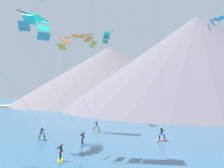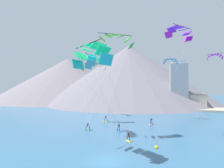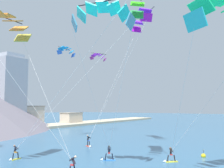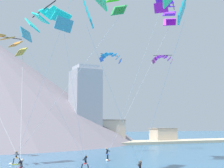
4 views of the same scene
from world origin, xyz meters
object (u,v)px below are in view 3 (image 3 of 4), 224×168
object	(u,v)px
kitesurfer_near_trail	(169,158)
parafoil_kite_far_right	(103,14)
kitesurfer_near_lead	(89,143)
parafoil_kite_far_left	(4,23)
race_marker_buoy	(203,156)
kitesurfer_far_right	(107,156)
parafoil_kite_distant_high_outer	(98,56)
kitesurfer_mid_center	(14,155)
parafoil_kite_distant_low_drift	(66,50)
kitesurfer_far_left	(74,168)
parafoil_kite_near_lead	(141,18)
parafoil_kite_near_trail	(224,12)

from	to	relation	value
kitesurfer_near_trail	parafoil_kite_far_right	xyz separation A→B (m)	(-8.15, 3.31, 14.43)
kitesurfer_near_lead	parafoil_kite_far_right	xyz separation A→B (m)	(-11.66, -10.81, 14.32)
parafoil_kite_far_left	race_marker_buoy	xyz separation A→B (m)	(16.39, -16.38, -14.94)
kitesurfer_far_right	parafoil_kite_distant_high_outer	bearing A→B (deg)	38.42
kitesurfer_mid_center	parafoil_kite_far_left	distance (m)	14.94
kitesurfer_near_trail	parafoil_kite_far_left	xyz separation A→B (m)	(-11.53, 13.88, 14.64)
kitesurfer_mid_center	parafoil_kite_distant_low_drift	xyz separation A→B (m)	(17.69, 9.10, 16.82)
kitesurfer_far_left	parafoil_kite_near_lead	xyz separation A→B (m)	(19.04, 2.45, 20.26)
parafoil_kite_distant_high_outer	parafoil_kite_distant_low_drift	bearing A→B (deg)	-175.25
race_marker_buoy	parafoil_kite_near_lead	bearing A→B (deg)	65.94
kitesurfer_far_right	parafoil_kite_far_left	world-z (taller)	parafoil_kite_far_left
kitesurfer_far_right	parafoil_kite_distant_high_outer	world-z (taller)	parafoil_kite_distant_high_outer
kitesurfer_near_trail	kitesurfer_far_left	size ratio (longest dim) A/B	0.94
kitesurfer_mid_center	parafoil_kite_far_right	size ratio (longest dim) A/B	0.12
parafoil_kite_near_lead	parafoil_kite_near_trail	bearing A→B (deg)	-132.88
kitesurfer_far_right	race_marker_buoy	world-z (taller)	kitesurfer_far_right
parafoil_kite_near_lead	kitesurfer_mid_center	bearing A→B (deg)	157.83
parafoil_kite_near_lead	parafoil_kite_far_left	xyz separation A→B (m)	(-21.06, 5.93, -5.72)
kitesurfer_far_right	parafoil_kite_distant_low_drift	distance (m)	27.56
kitesurfer_mid_center	race_marker_buoy	world-z (taller)	kitesurfer_mid_center
kitesurfer_near_lead	kitesurfer_near_trail	size ratio (longest dim) A/B	1.10
kitesurfer_far_left	parafoil_kite_far_right	distance (m)	14.57
parafoil_kite_distant_low_drift	kitesurfer_near_lead	bearing A→B (deg)	-117.98
parafoil_kite_far_left	kitesurfer_near_lead	bearing A→B (deg)	0.90
parafoil_kite_near_trail	race_marker_buoy	size ratio (longest dim) A/B	14.00
parafoil_kite_far_left	kitesurfer_far_right	bearing A→B (deg)	-41.87
parafoil_kite_far_left	race_marker_buoy	size ratio (longest dim) A/B	14.42
kitesurfer_near_lead	parafoil_kite_far_left	size ratio (longest dim) A/B	0.13
kitesurfer_near_trail	parafoil_kite_near_trail	bearing A→B (deg)	-121.51
parafoil_kite_far_left	kitesurfer_near_trail	bearing A→B (deg)	-50.28
kitesurfer_near_lead	parafoil_kite_distant_low_drift	world-z (taller)	parafoil_kite_distant_low_drift
parafoil_kite_near_trail	parafoil_kite_distant_high_outer	bearing A→B (deg)	51.81
parafoil_kite_near_trail	parafoil_kite_far_left	bearing A→B (deg)	109.58
parafoil_kite_distant_high_outer	parafoil_kite_distant_low_drift	size ratio (longest dim) A/B	0.99
kitesurfer_mid_center	parafoil_kite_near_trail	bearing A→B (deg)	-78.49
kitesurfer_far_left	parafoil_kite_distant_high_outer	distance (m)	40.74
kitesurfer_far_right	parafoil_kite_far_left	size ratio (longest dim) A/B	0.12
parafoil_kite_near_lead	parafoil_kite_far_right	xyz separation A→B (m)	(-17.68, -4.64, -5.93)
kitesurfer_far_left	kitesurfer_mid_center	bearing A→B (deg)	85.22
kitesurfer_near_trail	parafoil_kite_near_lead	distance (m)	23.84
kitesurfer_mid_center	kitesurfer_far_left	world-z (taller)	kitesurfer_far_left
kitesurfer_near_trail	parafoil_kite_distant_high_outer	bearing A→B (deg)	50.20
kitesurfer_near_trail	parafoil_kite_near_lead	world-z (taller)	parafoil_kite_near_lead
kitesurfer_far_left	parafoil_kite_distant_low_drift	world-z (taller)	parafoil_kite_distant_low_drift
parafoil_kite_distant_low_drift	race_marker_buoy	world-z (taller)	parafoil_kite_distant_low_drift
parafoil_kite_far_left	parafoil_kite_distant_high_outer	world-z (taller)	parafoil_kite_distant_high_outer
parafoil_kite_near_lead	parafoil_kite_far_left	size ratio (longest dim) A/B	1.40
kitesurfer_near_lead	parafoil_kite_near_lead	size ratio (longest dim) A/B	0.09
kitesurfer_near_lead	kitesurfer_far_right	xyz separation A→B (m)	(-6.53, -7.86, -0.09)
parafoil_kite_near_lead	parafoil_kite_near_trail	xyz separation A→B (m)	(-13.70, -14.75, -6.54)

